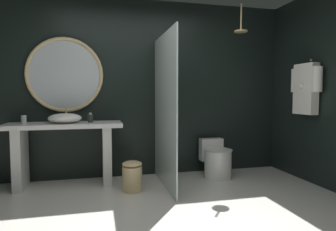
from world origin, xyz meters
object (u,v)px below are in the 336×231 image
at_px(vessel_sink, 65,118).
at_px(waste_bin, 132,176).
at_px(hanging_bathrobe, 306,87).
at_px(rain_shower_head, 241,28).
at_px(round_wall_mirror, 65,75).
at_px(toilet, 216,160).
at_px(soap_dispenser, 90,118).
at_px(tumbler_cup, 24,119).

distance_m(vessel_sink, waste_bin, 1.17).
bearing_deg(hanging_bathrobe, rain_shower_head, 149.24).
bearing_deg(round_wall_mirror, rain_shower_head, -9.68).
bearing_deg(hanging_bathrobe, toilet, 153.59).
xyz_separation_m(round_wall_mirror, waste_bin, (0.84, -0.69, -1.29)).
bearing_deg(rain_shower_head, hanging_bathrobe, -30.76).
height_order(soap_dispenser, rain_shower_head, rain_shower_head).
bearing_deg(round_wall_mirror, soap_dispenser, -36.73).
distance_m(vessel_sink, soap_dispenser, 0.32).
bearing_deg(round_wall_mirror, waste_bin, -39.27).
bearing_deg(waste_bin, vessel_sink, 152.77).
xyz_separation_m(vessel_sink, soap_dispenser, (0.32, 0.01, -0.01)).
distance_m(vessel_sink, tumbler_cup, 0.52).
height_order(soap_dispenser, waste_bin, soap_dispenser).
bearing_deg(waste_bin, soap_dispenser, 139.14).
bearing_deg(hanging_bathrobe, tumbler_cup, 169.68).
distance_m(tumbler_cup, round_wall_mirror, 0.80).
bearing_deg(tumbler_cup, soap_dispenser, -4.17).
bearing_deg(toilet, round_wall_mirror, 171.09).
distance_m(soap_dispenser, toilet, 1.90).
distance_m(tumbler_cup, soap_dispenser, 0.84).
bearing_deg(hanging_bathrobe, soap_dispenser, 167.91).
relative_size(tumbler_cup, soap_dispenser, 0.81).
xyz_separation_m(rain_shower_head, waste_bin, (-1.60, -0.27, -1.97)).
relative_size(vessel_sink, tumbler_cup, 3.99).
bearing_deg(round_wall_mirror, hanging_bathrobe, -15.12).
relative_size(hanging_bathrobe, waste_bin, 1.96).
xyz_separation_m(rain_shower_head, hanging_bathrobe, (0.75, -0.45, -0.84)).
relative_size(tumbler_cup, toilet, 0.19).
height_order(hanging_bathrobe, toilet, hanging_bathrobe).
relative_size(vessel_sink, toilet, 0.75).
bearing_deg(hanging_bathrobe, round_wall_mirror, 164.88).
xyz_separation_m(rain_shower_head, toilet, (-0.32, 0.08, -1.91)).
bearing_deg(waste_bin, toilet, 15.43).
distance_m(round_wall_mirror, rain_shower_head, 2.56).
xyz_separation_m(tumbler_cup, soap_dispenser, (0.84, -0.06, 0.00)).
xyz_separation_m(tumbler_cup, round_wall_mirror, (0.50, 0.19, 0.59)).
relative_size(vessel_sink, waste_bin, 1.11).
height_order(vessel_sink, tumbler_cup, vessel_sink).
bearing_deg(vessel_sink, waste_bin, -27.23).
bearing_deg(soap_dispenser, rain_shower_head, -4.51).
height_order(soap_dispenser, round_wall_mirror, round_wall_mirror).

